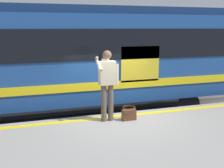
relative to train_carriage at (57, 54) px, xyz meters
name	(u,v)px	position (x,y,z in m)	size (l,w,h in m)	color
ground_plane	(115,144)	(-1.32, 2.29, -2.40)	(25.40, 25.40, 0.00)	#4C4742
platform	(148,167)	(-1.32, 4.47, -1.94)	(16.93, 4.37, 0.93)	gray
safety_line	(119,116)	(-1.32, 2.59, -1.47)	(16.59, 0.16, 0.01)	yellow
track_rail_near	(101,123)	(-1.32, 0.71, -2.32)	(22.01, 0.08, 0.16)	slate
track_rail_far	(92,110)	(-1.32, -0.72, -2.32)	(22.01, 0.08, 0.16)	slate
train_carriage	(57,54)	(0.00, 0.00, 0.00)	(13.43, 3.12, 3.73)	#1E478C
passenger	(107,80)	(-0.94, 2.79, -0.41)	(0.57, 0.55, 1.79)	brown
handbag	(129,114)	(-1.48, 2.92, -1.31)	(0.36, 0.32, 0.34)	#59331E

